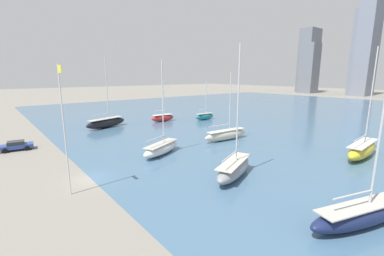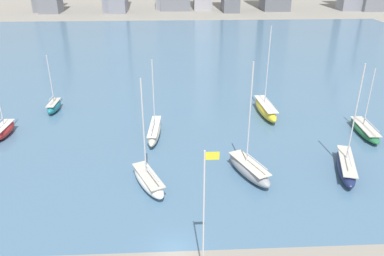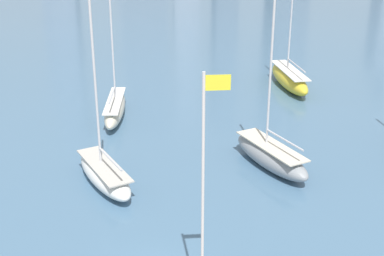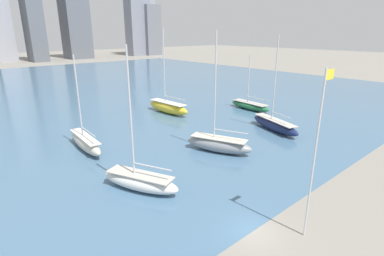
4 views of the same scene
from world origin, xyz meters
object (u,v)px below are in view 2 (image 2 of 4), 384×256
Objects in this scene: sailboat_green at (365,130)px; sailboat_red at (4,130)px; sailboat_white at (148,180)px; sailboat_cream at (155,131)px; sailboat_teal at (54,106)px; sailboat_gray at (249,169)px; sailboat_yellow at (265,109)px; sailboat_navy at (346,165)px; flag_pole at (204,212)px.

sailboat_red is (-58.47, 2.24, 0.18)m from sailboat_green.
sailboat_green is 36.86m from sailboat_white.
sailboat_teal is at bearing 152.10° from sailboat_cream.
sailboat_gray is 1.09× the size of sailboat_white.
sailboat_navy is (6.42, -19.96, -0.19)m from sailboat_yellow.
sailboat_gray is 1.41× the size of sailboat_green.
flag_pole is 1.04× the size of sailboat_cream.
sailboat_navy is at bearing 39.18° from flag_pole.
sailboat_white is at bearing -52.45° from sailboat_teal.
sailboat_yellow reaches higher than sailboat_green.
sailboat_cream is at bearing 101.19° from flag_pole.
sailboat_red is at bearing -175.60° from sailboat_yellow.
sailboat_green is 0.74× the size of sailboat_navy.
sailboat_gray is at bearing -112.56° from sailboat_yellow.
sailboat_teal is (-32.14, 24.04, -0.09)m from sailboat_gray.
sailboat_cream is 1.16× the size of sailboat_red.
flag_pole is at bearing -75.28° from sailboat_cream.
sailboat_red is at bearing 179.89° from sailboat_cream.
sailboat_yellow is at bearing 48.71° from sailboat_gray.
sailboat_yellow is 1.12× the size of sailboat_white.
sailboat_red is 0.73× the size of sailboat_navy.
sailboat_yellow is 1.51× the size of sailboat_teal.
sailboat_yellow is at bearing 152.02° from sailboat_green.
sailboat_white reaches higher than sailboat_cream.
sailboat_gray is at bearing -40.03° from sailboat_cream.
flag_pole is at bearing -92.36° from sailboat_white.
sailboat_navy reaches higher than sailboat_cream.
sailboat_cream is at bearing -1.28° from sailboat_red.
sailboat_gray is 21.45m from sailboat_yellow.
sailboat_teal is at bearing 65.60° from sailboat_red.
sailboat_red is 52.31m from sailboat_navy.
sailboat_gray is at bearing -147.99° from sailboat_green.
sailboat_cream reaches higher than sailboat_red.
sailboat_yellow is 39.17m from sailboat_teal.
sailboat_white is at bearing -155.36° from sailboat_green.
sailboat_navy reaches higher than sailboat_white.
flag_pole is at bearing -42.86° from sailboat_red.
sailboat_cream is 22.50m from sailboat_teal.
sailboat_gray is (7.27, 16.37, -5.89)m from flag_pole.
sailboat_yellow is at bearing 125.18° from sailboat_navy.
sailboat_white is (-34.33, -13.42, 0.14)m from sailboat_green.
sailboat_gray is 17.87m from sailboat_cream.
sailboat_teal is at bearing 102.05° from sailboat_white.
sailboat_white reaches higher than sailboat_teal.
sailboat_green is 58.52m from sailboat_red.
sailboat_white is (-19.98, -22.14, -0.23)m from sailboat_yellow.
sailboat_teal is (-19.20, 11.73, -0.05)m from sailboat_cream.
sailboat_green is 0.69× the size of sailboat_yellow.
sailboat_cream is 24.38m from sailboat_red.
sailboat_yellow reaches higher than sailboat_teal.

